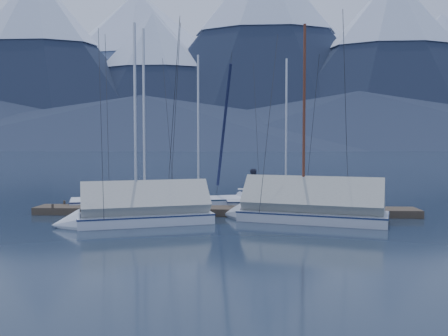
{
  "coord_description": "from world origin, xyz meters",
  "views": [
    {
      "loc": [
        1.32,
        -20.2,
        3.37
      ],
      "look_at": [
        0.0,
        2.0,
        2.2
      ],
      "focal_mm": 38.0,
      "sensor_mm": 36.0,
      "label": 1
    }
  ],
  "objects": [
    {
      "name": "dock",
      "position": [
        0.0,
        2.0,
        0.11
      ],
      "size": [
        18.0,
        1.5,
        0.54
      ],
      "color": "#382D23",
      "rests_on": "ground"
    },
    {
      "name": "sailboat_covered_near",
      "position": [
        3.39,
        0.4,
        0.47
      ],
      "size": [
        7.53,
        4.11,
        9.37
      ],
      "color": "silver",
      "rests_on": "ground"
    },
    {
      "name": "sailboat_covered_far",
      "position": [
        -3.62,
        -0.91,
        0.44
      ],
      "size": [
        6.76,
        4.07,
        9.11
      ],
      "color": "silver",
      "rests_on": "ground"
    },
    {
      "name": "sailboat_open_mid",
      "position": [
        -1.11,
        5.11,
        0.16
      ],
      "size": [
        6.92,
        4.08,
        8.83
      ],
      "color": "white",
      "rests_on": "ground"
    },
    {
      "name": "ground",
      "position": [
        0.0,
        0.0,
        0.0
      ],
      "size": [
        1000.0,
        1000.0,
        0.0
      ],
      "primitive_type": "plane",
      "color": "black",
      "rests_on": "ground"
    },
    {
      "name": "mountain_range",
      "position": [
        4.12,
        370.45,
        58.65
      ],
      "size": [
        877.0,
        584.0,
        150.5
      ],
      "color": "#475675",
      "rests_on": "ground"
    },
    {
      "name": "sailboat_open_left",
      "position": [
        -3.84,
        4.64,
        0.18
      ],
      "size": [
        8.04,
        4.58,
        10.26
      ],
      "color": "white",
      "rests_on": "ground"
    },
    {
      "name": "person",
      "position": [
        1.43,
        2.37,
        1.25
      ],
      "size": [
        0.51,
        0.71,
        1.82
      ],
      "primitive_type": "imported",
      "rotation": [
        0.0,
        0.0,
        1.69
      ],
      "color": "black",
      "rests_on": "dock"
    },
    {
      "name": "mooring_posts",
      "position": [
        -0.5,
        2.0,
        0.35
      ],
      "size": [
        15.12,
        1.52,
        0.35
      ],
      "color": "#382D23",
      "rests_on": "ground"
    },
    {
      "name": "sailboat_open_right",
      "position": [
        3.54,
        4.81,
        0.15
      ],
      "size": [
        6.6,
        2.78,
        8.53
      ],
      "color": "silver",
      "rests_on": "ground"
    }
  ]
}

